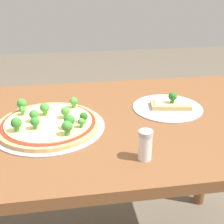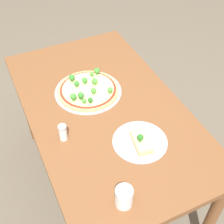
% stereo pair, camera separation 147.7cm
% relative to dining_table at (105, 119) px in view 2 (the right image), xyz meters
% --- Properties ---
extents(ground_plane, '(8.00, 8.00, 0.00)m').
position_rel_dining_table_xyz_m(ground_plane, '(0.00, 0.00, -0.65)').
color(ground_plane, brown).
extents(dining_table, '(1.39, 0.80, 0.75)m').
position_rel_dining_table_xyz_m(dining_table, '(0.00, 0.00, 0.00)').
color(dining_table, brown).
rests_on(dining_table, ground_plane).
extents(pizza_tray_whole, '(0.38, 0.38, 0.07)m').
position_rel_dining_table_xyz_m(pizza_tray_whole, '(0.15, 0.03, 0.11)').
color(pizza_tray_whole, '#A3A3A8').
rests_on(pizza_tray_whole, dining_table).
extents(pizza_tray_slice, '(0.27, 0.27, 0.07)m').
position_rel_dining_table_xyz_m(pizza_tray_slice, '(-0.30, -0.06, 0.10)').
color(pizza_tray_slice, '#A3A3A8').
rests_on(pizza_tray_slice, dining_table).
extents(drinking_cup, '(0.07, 0.07, 0.10)m').
position_rel_dining_table_xyz_m(drinking_cup, '(-0.55, 0.16, 0.14)').
color(drinking_cup, white).
rests_on(drinking_cup, dining_table).
extents(condiment_shaker, '(0.04, 0.04, 0.09)m').
position_rel_dining_table_xyz_m(condiment_shaker, '(-0.12, 0.27, 0.14)').
color(condiment_shaker, silver).
rests_on(condiment_shaker, dining_table).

